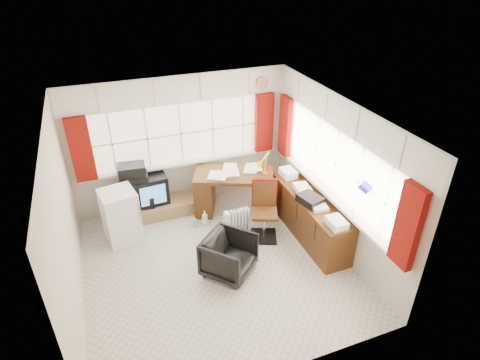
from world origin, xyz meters
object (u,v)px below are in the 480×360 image
at_px(desk_lamp, 266,159).
at_px(office_chair, 229,256).
at_px(mini_fridge, 121,216).
at_px(tv_bench, 161,208).
at_px(crt_tv, 150,188).
at_px(task_chair, 264,207).
at_px(radiator, 238,227).
at_px(desk, 234,190).
at_px(credenza, 309,216).

height_order(desk_lamp, office_chair, desk_lamp).
bearing_deg(office_chair, mini_fridge, 91.95).
distance_m(desk_lamp, tv_bench, 2.18).
bearing_deg(crt_tv, task_chair, -38.70).
bearing_deg(task_chair, desk_lamp, 65.58).
relative_size(office_chair, mini_fridge, 0.77).
distance_m(radiator, crt_tv, 1.84).
relative_size(desk_lamp, crt_tv, 0.70).
distance_m(desk, tv_bench, 1.42).
height_order(desk, crt_tv, desk).
distance_m(desk_lamp, radiator, 1.30).
relative_size(desk_lamp, mini_fridge, 0.47).
bearing_deg(crt_tv, desk_lamp, -20.42).
xyz_separation_m(office_chair, tv_bench, (-0.69, 1.92, -0.20)).
bearing_deg(radiator, desk, 74.99).
relative_size(task_chair, crt_tv, 1.66).
bearing_deg(tv_bench, desk_lamp, -17.96).
xyz_separation_m(desk, desk_lamp, (0.53, -0.21, 0.67)).
bearing_deg(radiator, mini_fridge, 159.24).
bearing_deg(desk, crt_tv, 159.97).
relative_size(desk, crt_tv, 2.51).
bearing_deg(task_chair, mini_fridge, 162.25).
height_order(desk_lamp, crt_tv, desk_lamp).
height_order(office_chair, tv_bench, office_chair).
height_order(desk_lamp, mini_fridge, desk_lamp).
xyz_separation_m(office_chair, mini_fridge, (-1.42, 1.43, 0.14)).
distance_m(radiator, mini_fridge, 1.98).
xyz_separation_m(task_chair, radiator, (-0.46, 0.04, -0.32)).
bearing_deg(crt_tv, tv_bench, -45.82).
bearing_deg(radiator, credenza, -15.98).
height_order(task_chair, office_chair, task_chair).
height_order(office_chair, crt_tv, crt_tv).
distance_m(tv_bench, crt_tv, 0.44).
bearing_deg(mini_fridge, desk_lamp, -2.48).
xyz_separation_m(desk, office_chair, (-0.64, -1.53, -0.13)).
bearing_deg(task_chair, radiator, 175.28).
xyz_separation_m(task_chair, crt_tv, (-1.70, 1.36, -0.03)).
xyz_separation_m(task_chair, credenza, (0.71, -0.30, -0.16)).
xyz_separation_m(desk, radiator, (-0.21, -0.79, -0.22)).
height_order(task_chair, mini_fridge, task_chair).
height_order(desk_lamp, task_chair, desk_lamp).
xyz_separation_m(tv_bench, crt_tv, (-0.14, 0.14, 0.40)).
relative_size(crt_tv, mini_fridge, 0.68).
relative_size(task_chair, credenza, 0.52).
height_order(credenza, crt_tv, credenza).
relative_size(desk_lamp, task_chair, 0.42).
relative_size(desk, credenza, 0.79).
xyz_separation_m(credenza, mini_fridge, (-3.01, 1.03, 0.07)).
distance_m(task_chair, office_chair, 1.14).
bearing_deg(tv_bench, task_chair, -38.00).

